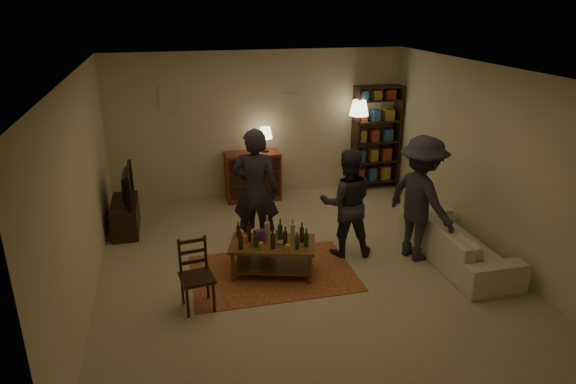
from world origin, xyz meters
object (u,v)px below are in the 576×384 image
object	(u,v)px
coffee_table	(272,246)
dining_chair	(196,272)
sofa	(458,242)
dresser	(253,175)
person_right	(347,203)
tv_stand	(125,209)
floor_lamp	(359,115)
bookshelf	(376,137)
person_by_sofa	(421,199)
person_left	(255,191)

from	to	relation	value
coffee_table	dining_chair	xyz separation A→B (m)	(-1.06, -0.55, 0.05)
dining_chair	sofa	xyz separation A→B (m)	(3.70, 0.29, -0.16)
dresser	person_right	distance (m)	2.69
sofa	tv_stand	bearing A→B (deg)	64.66
dining_chair	floor_lamp	world-z (taller)	floor_lamp
bookshelf	person_right	size ratio (longest dim) A/B	1.26
person_right	floor_lamp	bearing A→B (deg)	-103.41
dining_chair	person_by_sofa	size ratio (longest dim) A/B	0.49
dining_chair	person_left	xyz separation A→B (m)	(0.98, 1.34, 0.47)
floor_lamp	person_left	xyz separation A→B (m)	(-2.33, -2.00, -0.59)
tv_stand	person_right	world-z (taller)	person_right
dresser	person_right	bearing A→B (deg)	-69.85
floor_lamp	sofa	distance (m)	3.31
dresser	sofa	bearing A→B (deg)	-52.46
dining_chair	person_right	distance (m)	2.42
bookshelf	person_right	bearing A→B (deg)	-120.56
tv_stand	person_by_sofa	distance (m)	4.61
dresser	person_by_sofa	world-z (taller)	person_by_sofa
coffee_table	person_right	xyz separation A→B (m)	(1.17, 0.35, 0.39)
floor_lamp	sofa	world-z (taller)	floor_lamp
dresser	person_by_sofa	bearing A→B (deg)	-56.45
bookshelf	person_left	xyz separation A→B (m)	(-2.76, -2.13, -0.10)
dresser	sofa	world-z (taller)	dresser
dresser	person_by_sofa	size ratio (longest dim) A/B	0.75
bookshelf	person_by_sofa	bearing A→B (deg)	-100.59
tv_stand	coffee_table	bearing A→B (deg)	-43.99
floor_lamp	coffee_table	bearing A→B (deg)	-129.00
person_by_sofa	dining_chair	bearing A→B (deg)	82.46
dining_chair	bookshelf	size ratio (longest dim) A/B	0.44
bookshelf	floor_lamp	xyz separation A→B (m)	(-0.43, -0.13, 0.49)
coffee_table	tv_stand	bearing A→B (deg)	136.01
floor_lamp	sofa	bearing A→B (deg)	-82.87
sofa	person_right	xyz separation A→B (m)	(-1.47, 0.61, 0.49)
sofa	person_by_sofa	size ratio (longest dim) A/B	1.15
tv_stand	bookshelf	size ratio (longest dim) A/B	0.52
dresser	person_right	xyz separation A→B (m)	(0.92, -2.51, 0.32)
tv_stand	person_by_sofa	world-z (taller)	person_by_sofa
dining_chair	bookshelf	distance (m)	5.13
sofa	floor_lamp	bearing A→B (deg)	7.13
dresser	person_by_sofa	xyz separation A→B (m)	(1.89, -2.85, 0.43)
person_left	person_right	world-z (taller)	person_left
coffee_table	person_left	xyz separation A→B (m)	(-0.08, 0.78, 0.52)
bookshelf	person_left	world-z (taller)	bookshelf
sofa	person_by_sofa	distance (m)	0.82
tv_stand	bookshelf	bearing A→B (deg)	11.80
tv_stand	floor_lamp	world-z (taller)	floor_lamp
tv_stand	bookshelf	xyz separation A→B (m)	(4.69, 0.98, 0.65)
bookshelf	person_left	bearing A→B (deg)	-142.31
person_right	tv_stand	bearing A→B (deg)	-15.98
person_left	tv_stand	bearing A→B (deg)	-10.87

